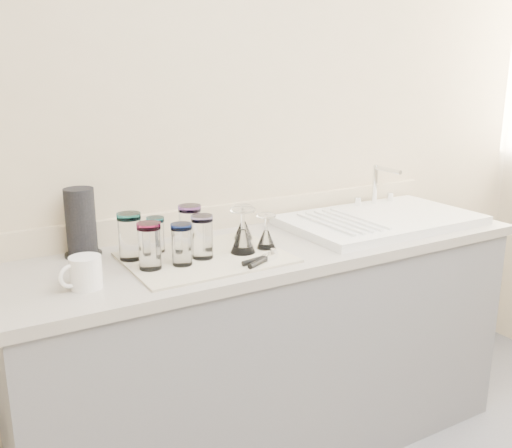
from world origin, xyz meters
TOP-DOWN VIEW (x-y plane):
  - counter_unit at (0.00, 1.20)m, footprint 2.06×0.62m
  - sink_unit at (0.55, 1.20)m, footprint 0.82×0.50m
  - dish_towel at (-0.30, 1.16)m, footprint 0.55×0.42m
  - tumbler_teal at (-0.54, 1.26)m, footprint 0.08×0.08m
  - tumbler_cyan at (-0.43, 1.30)m, footprint 0.06×0.06m
  - tumbler_purple at (-0.31, 1.26)m, footprint 0.08×0.08m
  - tumbler_magenta at (-0.51, 1.14)m, footprint 0.08×0.08m
  - tumbler_blue at (-0.40, 1.12)m, footprint 0.07×0.07m
  - tumbler_lavender at (-0.31, 1.15)m, footprint 0.08×0.08m
  - goblet_back_right at (-0.08, 1.28)m, footprint 0.07×0.07m
  - goblet_front_left at (-0.17, 1.13)m, footprint 0.09×0.09m
  - goblet_front_right at (-0.07, 1.13)m, footprint 0.07×0.07m
  - can_opener at (-0.16, 1.00)m, footprint 0.15×0.09m
  - white_mug at (-0.74, 1.09)m, footprint 0.14×0.12m
  - paper_towel_roll at (-0.66, 1.41)m, footprint 0.13×0.13m

SIDE VIEW (x-z plane):
  - counter_unit at x=0.00m, z-range 0.00..0.90m
  - dish_towel at x=-0.30m, z-range 0.90..0.91m
  - can_opener at x=-0.16m, z-range 0.91..0.93m
  - sink_unit at x=0.55m, z-range 0.81..1.03m
  - white_mug at x=-0.74m, z-range 0.90..1.00m
  - goblet_front_right at x=-0.07m, z-range 0.89..1.01m
  - goblet_back_right at x=-0.08m, z-range 0.89..1.02m
  - goblet_front_left at x=-0.17m, z-range 0.88..1.04m
  - tumbler_cyan at x=-0.43m, z-range 0.91..1.04m
  - tumbler_blue at x=-0.40m, z-range 0.91..1.05m
  - tumbler_lavender at x=-0.31m, z-range 0.91..1.06m
  - tumbler_magenta at x=-0.51m, z-range 0.91..1.06m
  - tumbler_teal at x=-0.54m, z-range 0.91..1.07m
  - tumbler_purple at x=-0.31m, z-range 0.91..1.07m
  - paper_towel_roll at x=-0.66m, z-range 0.90..1.14m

